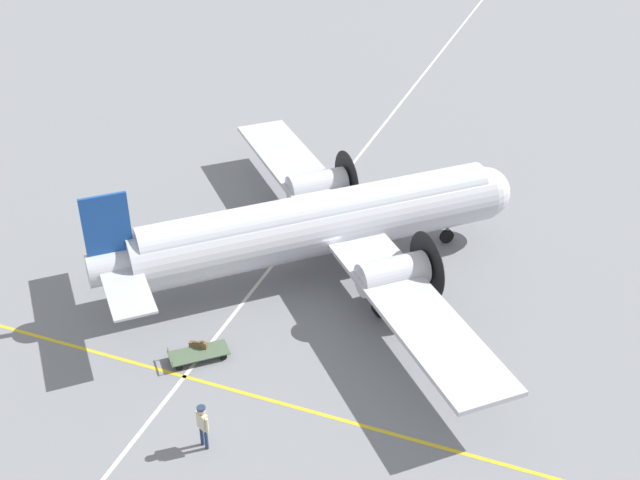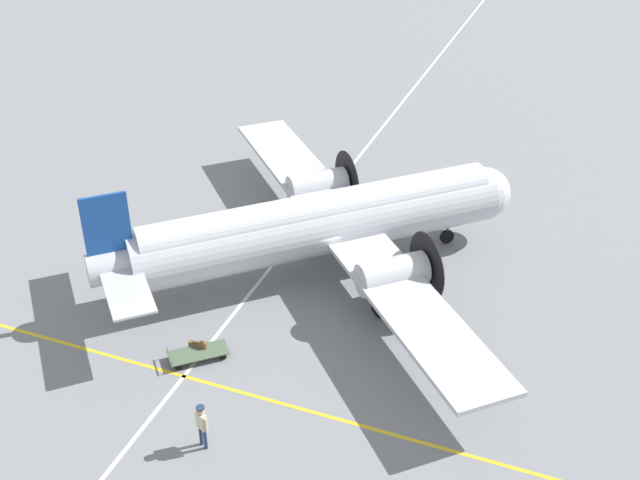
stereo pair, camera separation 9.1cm
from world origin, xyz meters
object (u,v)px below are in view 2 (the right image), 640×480
at_px(airliner_main, 329,222).
at_px(suitcase_near_door, 195,347).
at_px(crew_foreground, 202,422).
at_px(baggage_cart, 198,353).
at_px(suitcase_upright_spare, 203,348).

bearing_deg(airliner_main, suitcase_near_door, -153.77).
distance_m(airliner_main, suitcase_near_door, 8.30).
xyz_separation_m(crew_foreground, suitcase_near_door, (-2.72, 4.35, -0.90)).
bearing_deg(suitcase_near_door, airliner_main, 69.34).
relative_size(suitcase_near_door, baggage_cart, 0.22).
distance_m(crew_foreground, suitcase_near_door, 5.21).
height_order(airliner_main, crew_foreground, airliner_main).
distance_m(suitcase_upright_spare, baggage_cart, 0.35).
xyz_separation_m(suitcase_upright_spare, baggage_cart, (-0.03, -0.35, -0.02)).
height_order(suitcase_upright_spare, baggage_cart, suitcase_upright_spare).
bearing_deg(crew_foreground, suitcase_near_door, 147.54).
bearing_deg(airliner_main, baggage_cart, -150.95).
bearing_deg(baggage_cart, suitcase_near_door, 90.76).
bearing_deg(crew_foreground, baggage_cart, 146.54).
bearing_deg(crew_foreground, airliner_main, 115.01).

